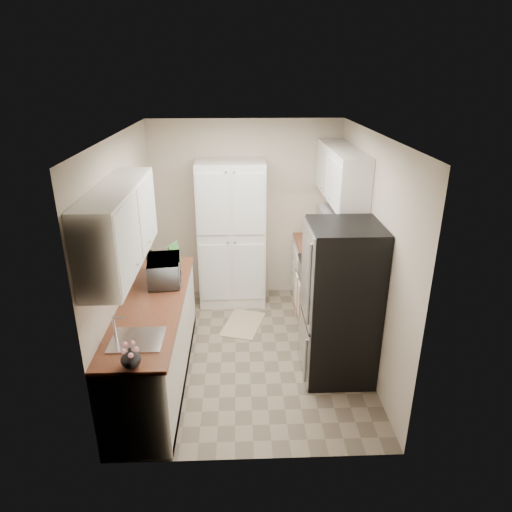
{
  "coord_description": "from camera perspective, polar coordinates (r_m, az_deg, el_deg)",
  "views": [
    {
      "loc": [
        -0.1,
        -4.55,
        3.09
      ],
      "look_at": [
        0.09,
        0.15,
        1.16
      ],
      "focal_mm": 32.0,
      "sensor_mm": 36.0,
      "label": 1
    }
  ],
  "objects": [
    {
      "name": "pantry_cabinet",
      "position": [
        6.22,
        -3.05,
        2.68
      ],
      "size": [
        0.9,
        0.55,
        2.0
      ],
      "primitive_type": "cube",
      "color": "silver",
      "rests_on": "ground"
    },
    {
      "name": "base_cabinet_right",
      "position": [
        6.41,
        7.75,
        -2.3
      ],
      "size": [
        0.6,
        0.8,
        0.88
      ],
      "primitive_type": "cube",
      "color": "silver",
      "rests_on": "ground"
    },
    {
      "name": "base_cabinet_left",
      "position": [
        4.97,
        -12.42,
        -10.43
      ],
      "size": [
        0.6,
        2.3,
        0.88
      ],
      "primitive_type": "cube",
      "color": "silver",
      "rests_on": "ground"
    },
    {
      "name": "countertop_left",
      "position": [
        4.75,
        -12.88,
        -5.74
      ],
      "size": [
        0.63,
        2.33,
        0.04
      ],
      "primitive_type": "cube",
      "color": "brown",
      "rests_on": "base_cabinet_left"
    },
    {
      "name": "kitchen_mat",
      "position": [
        6.02,
        -1.64,
        -8.48
      ],
      "size": [
        0.62,
        0.8,
        0.01
      ],
      "primitive_type": "cube",
      "rotation": [
        0.0,
        0.0,
        -0.29
      ],
      "color": "tan",
      "rests_on": "ground"
    },
    {
      "name": "countertop_right",
      "position": [
        6.23,
        7.96,
        1.55
      ],
      "size": [
        0.63,
        0.83,
        0.04
      ],
      "primitive_type": "cube",
      "color": "brown",
      "rests_on": "base_cabinet_right"
    },
    {
      "name": "wine_bottle",
      "position": [
        5.38,
        -13.17,
        -0.29
      ],
      "size": [
        0.08,
        0.08,
        0.31
      ],
      "primitive_type": "cylinder",
      "color": "black",
      "rests_on": "countertop_left"
    },
    {
      "name": "electric_range",
      "position": [
        5.68,
        8.93,
        -5.31
      ],
      "size": [
        0.71,
        0.78,
        1.13
      ],
      "color": "#B7B7BC",
      "rests_on": "ground"
    },
    {
      "name": "fruit_basket",
      "position": [
        6.12,
        9.15,
        4.11
      ],
      "size": [
        0.3,
        0.3,
        0.12
      ],
      "primitive_type": null,
      "rotation": [
        0.0,
        0.0,
        0.11
      ],
      "color": "orange",
      "rests_on": "toaster_oven"
    },
    {
      "name": "room_shell",
      "position": [
        4.77,
        -1.17,
        4.46
      ],
      "size": [
        2.64,
        3.24,
        2.52
      ],
      "color": "beige",
      "rests_on": "ground"
    },
    {
      "name": "toaster_oven",
      "position": [
        6.18,
        8.82,
        2.63
      ],
      "size": [
        0.44,
        0.48,
        0.23
      ],
      "primitive_type": "cube",
      "rotation": [
        0.0,
        0.0,
        0.4
      ],
      "color": "#AAAAAE",
      "rests_on": "countertop_right"
    },
    {
      "name": "ground",
      "position": [
        5.5,
        -0.85,
        -11.87
      ],
      "size": [
        3.2,
        3.2,
        0.0
      ],
      "primitive_type": "plane",
      "color": "#7A6B56",
      "rests_on": "ground"
    },
    {
      "name": "flower_vase",
      "position": [
        3.77,
        -15.41,
        -12.13
      ],
      "size": [
        0.21,
        0.21,
        0.17
      ],
      "primitive_type": "imported",
      "rotation": [
        0.0,
        0.0,
        -0.38
      ],
      "color": "white",
      "rests_on": "countertop_left"
    },
    {
      "name": "cutting_board",
      "position": [
        5.51,
        -10.15,
        0.25
      ],
      "size": [
        0.09,
        0.2,
        0.26
      ],
      "primitive_type": "cube",
      "rotation": [
        0.0,
        0.0,
        -0.37
      ],
      "color": "#3F8E39",
      "rests_on": "countertop_left"
    },
    {
      "name": "microwave",
      "position": [
        5.06,
        -11.36,
        -1.8
      ],
      "size": [
        0.4,
        0.54,
        0.28
      ],
      "primitive_type": "imported",
      "rotation": [
        0.0,
        0.0,
        1.69
      ],
      "color": "#B8B7BC",
      "rests_on": "countertop_left"
    },
    {
      "name": "refrigerator",
      "position": [
        4.81,
        10.53,
        -5.79
      ],
      "size": [
        0.7,
        0.72,
        1.7
      ],
      "primitive_type": "cube",
      "color": "#B7B7BC",
      "rests_on": "ground"
    }
  ]
}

